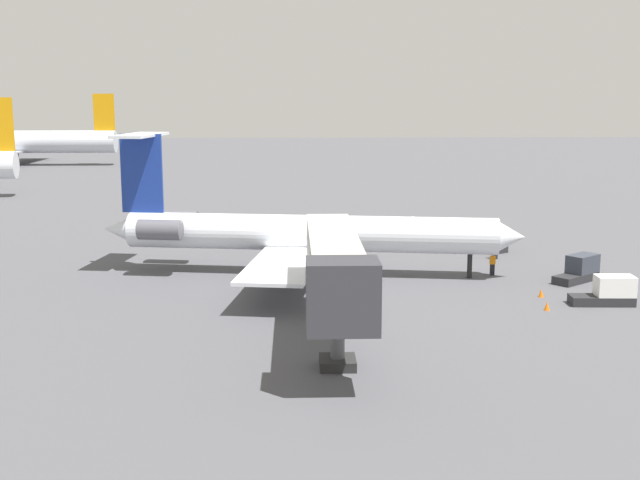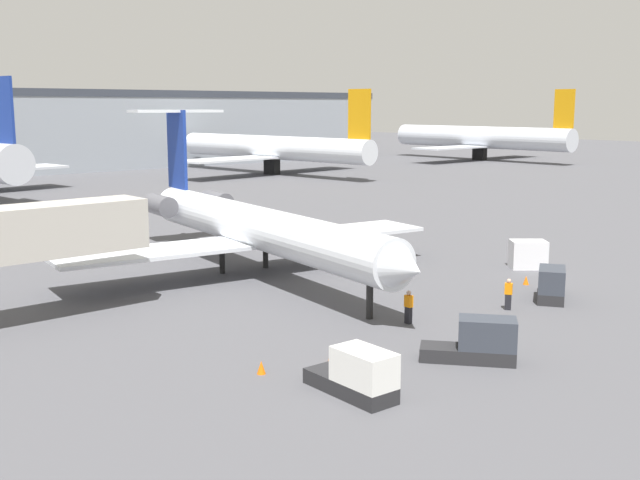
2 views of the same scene
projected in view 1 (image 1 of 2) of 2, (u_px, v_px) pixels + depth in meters
The scene contains 13 objects.
ground_plane at pixel (284, 275), 59.53m from camera, with size 400.00×400.00×0.10m, color #4C4C51.
regional_jet at pixel (297, 232), 59.37m from camera, with size 25.65×31.80×10.43m.
jet_bridge at pixel (335, 268), 40.91m from camera, with size 17.03×3.22×6.18m.
ground_crew_marshaller at pixel (492, 264), 59.23m from camera, with size 0.27×0.41×1.69m.
ground_crew_loader at pixel (496, 249), 65.13m from camera, with size 0.42×0.48×1.69m.
baggage_tug_lead at pixel (490, 241), 68.64m from camera, with size 4.13×3.31×1.90m.
baggage_tug_trailing at pixel (580, 270), 57.39m from camera, with size 3.58×4.00×1.90m.
baggage_tug_spare at pixel (609, 292), 50.82m from camera, with size 1.55×4.05×1.90m.
cargo_container_uld at pixel (413, 228), 74.71m from camera, with size 2.78×2.71×1.87m.
traffic_cone_near at pixel (541, 293), 52.87m from camera, with size 0.36×0.36×0.55m.
traffic_cone_mid at pixel (449, 243), 70.79m from camera, with size 0.36×0.36×0.55m.
traffic_cone_far at pixel (547, 306), 49.60m from camera, with size 0.36×0.36×0.55m.
parked_airliner_east_end at pixel (11, 142), 152.85m from camera, with size 34.18×40.66×13.70m.
Camera 1 is at (-58.15, -1.11, 13.20)m, focal length 44.55 mm.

